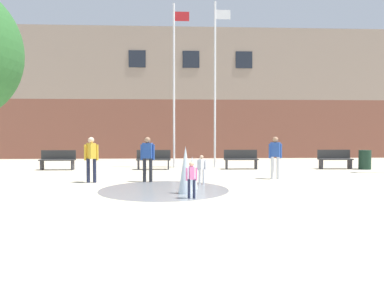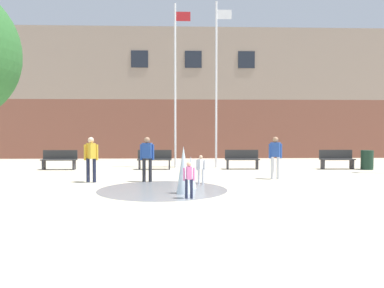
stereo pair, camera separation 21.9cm
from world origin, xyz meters
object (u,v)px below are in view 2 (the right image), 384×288
at_px(adult_watching, 147,156).
at_px(flagpole_left, 176,81).
at_px(flagpole_right, 217,80).
at_px(park_bench_far_right, 337,159).
at_px(child_running, 189,177).
at_px(park_bench_center, 155,159).
at_px(adult_near_bench, 91,156).
at_px(trash_can, 367,160).
at_px(park_bench_under_left_flagpole, 59,159).
at_px(child_with_pink_shirt, 201,167).
at_px(adult_in_red, 275,154).
at_px(park_bench_near_trashcan, 242,159).

xyz_separation_m(adult_watching, flagpole_left, (0.97, 5.21, 3.33)).
height_order(adult_watching, flagpole_right, flagpole_right).
relative_size(park_bench_far_right, child_running, 1.62).
relative_size(park_bench_center, adult_near_bench, 1.01).
bearing_deg(trash_can, park_bench_under_left_flagpole, 178.25).
relative_size(child_with_pink_shirt, flagpole_right, 0.12).
relative_size(park_bench_under_left_flagpole, flagpole_left, 0.20).
height_order(park_bench_under_left_flagpole, adult_watching, adult_watching).
xyz_separation_m(park_bench_center, adult_in_red, (4.76, -3.81, 0.45)).
xyz_separation_m(adult_in_red, flagpole_right, (-1.74, 4.62, 3.39)).
relative_size(child_running, trash_can, 1.10).
bearing_deg(park_bench_far_right, adult_watching, -153.89).
bearing_deg(adult_in_red, child_with_pink_shirt, 52.30).
xyz_separation_m(child_with_pink_shirt, trash_can, (8.09, 4.61, -0.13)).
bearing_deg(adult_watching, trash_can, -142.61).
bearing_deg(adult_near_bench, flagpole_right, 97.99).
xyz_separation_m(park_bench_far_right, child_running, (-7.22, -7.56, 0.10)).
bearing_deg(adult_in_red, adult_watching, 36.16).
relative_size(park_bench_center, park_bench_far_right, 1.00).
relative_size(flagpole_right, trash_can, 9.05).
bearing_deg(child_with_pink_shirt, park_bench_under_left_flagpole, 95.40).
bearing_deg(trash_can, adult_in_red, -147.14).
bearing_deg(adult_watching, park_bench_center, -74.01).
bearing_deg(park_bench_under_left_flagpole, child_with_pink_shirt, -38.57).
distance_m(park_bench_far_right, trash_can, 1.36).
distance_m(adult_near_bench, child_running, 4.70).
height_order(adult_near_bench, flagpole_right, flagpole_right).
relative_size(adult_watching, child_running, 1.61).
bearing_deg(adult_watching, child_running, 128.30).
relative_size(adult_watching, adult_near_bench, 1.00).
xyz_separation_m(child_running, flagpole_right, (1.60, 8.55, 3.74)).
distance_m(child_with_pink_shirt, flagpole_right, 7.04).
bearing_deg(park_bench_center, flagpole_right, 15.01).
bearing_deg(park_bench_under_left_flagpole, flagpole_right, 6.14).
bearing_deg(park_bench_near_trashcan, flagpole_left, 165.08).
bearing_deg(flagpole_right, child_running, -100.61).
relative_size(adult_watching, flagpole_right, 0.20).
relative_size(park_bench_far_right, adult_in_red, 1.01).
relative_size(park_bench_far_right, adult_watching, 1.01).
distance_m(adult_watching, adult_near_bench, 1.95).
distance_m(child_with_pink_shirt, trash_can, 9.31).
distance_m(child_running, flagpole_left, 9.32).
distance_m(adult_near_bench, flagpole_right, 7.98).
relative_size(park_bench_center, child_with_pink_shirt, 1.62).
bearing_deg(child_with_pink_shirt, flagpole_right, 33.04).
bearing_deg(adult_near_bench, park_bench_under_left_flagpole, 170.58).
relative_size(park_bench_under_left_flagpole, park_bench_far_right, 1.00).
xyz_separation_m(adult_watching, trash_can, (9.95, 3.97, -0.48)).
bearing_deg(park_bench_near_trashcan, child_running, -109.47).
bearing_deg(adult_watching, child_with_pink_shirt, 176.72).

